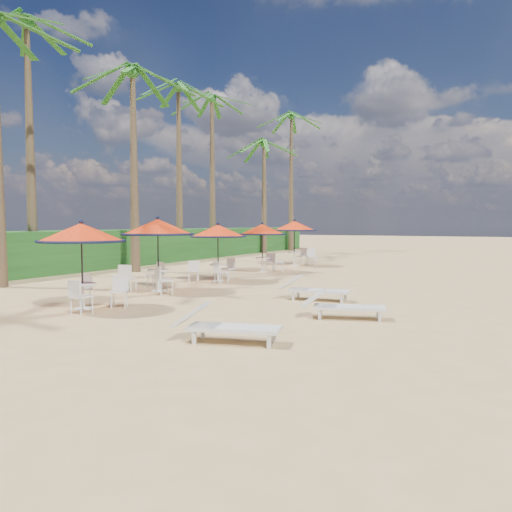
{
  "coord_description": "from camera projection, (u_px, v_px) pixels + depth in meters",
  "views": [
    {
      "loc": [
        4.63,
        -8.82,
        2.11
      ],
      "look_at": [
        -1.91,
        3.65,
        1.2
      ],
      "focal_mm": 35.0,
      "sensor_mm": 36.0,
      "label": 1
    }
  ],
  "objects": [
    {
      "name": "lounger_mid",
      "position": [
        341.0,
        305.0,
        11.08
      ],
      "size": [
        1.9,
        1.1,
        0.65
      ],
      "rotation": [
        0.0,
        0.0,
        0.32
      ],
      "color": "silver",
      "rests_on": "ground"
    },
    {
      "name": "palm_5",
      "position": [
        212.0,
        108.0,
        32.03
      ],
      "size": [
        5.0,
        5.0,
        10.43
      ],
      "color": "brown",
      "rests_on": "ground"
    },
    {
      "name": "palm_3",
      "position": [
        133.0,
        84.0,
        21.45
      ],
      "size": [
        5.0,
        5.0,
        8.9
      ],
      "color": "brown",
      "rests_on": "ground"
    },
    {
      "name": "palm_4",
      "position": [
        178.0,
        98.0,
        28.32
      ],
      "size": [
        5.0,
        5.0,
        10.12
      ],
      "color": "brown",
      "rests_on": "ground"
    },
    {
      "name": "lounger_near",
      "position": [
        224.0,
        325.0,
        8.85
      ],
      "size": [
        1.99,
        1.07,
        0.68
      ],
      "rotation": [
        0.0,
        0.0,
        0.27
      ],
      "color": "silver",
      "rests_on": "ground"
    },
    {
      "name": "station_1",
      "position": [
        156.0,
        236.0,
        15.48
      ],
      "size": [
        2.26,
        2.26,
        2.36
      ],
      "color": "black",
      "rests_on": "ground"
    },
    {
      "name": "lounger_far",
      "position": [
        312.0,
        289.0,
        13.77
      ],
      "size": [
        1.96,
        0.8,
        0.68
      ],
      "rotation": [
        0.0,
        0.0,
        0.11
      ],
      "color": "silver",
      "rests_on": "ground"
    },
    {
      "name": "station_2",
      "position": [
        217.0,
        238.0,
        18.22
      ],
      "size": [
        2.08,
        2.08,
        2.17
      ],
      "color": "black",
      "rests_on": "ground"
    },
    {
      "name": "station_0",
      "position": [
        83.0,
        244.0,
        12.25
      ],
      "size": [
        2.13,
        2.13,
        2.22
      ],
      "color": "black",
      "rests_on": "ground"
    },
    {
      "name": "palm_6",
      "position": [
        264.0,
        151.0,
        35.84
      ],
      "size": [
        5.0,
        5.0,
        8.1
      ],
      "color": "brown",
      "rests_on": "ground"
    },
    {
      "name": "palm_2",
      "position": [
        27.0,
        37.0,
        20.04
      ],
      "size": [
        5.0,
        5.0,
        10.52
      ],
      "color": "brown",
      "rests_on": "ground"
    },
    {
      "name": "palm_7",
      "position": [
        291.0,
        124.0,
        39.35
      ],
      "size": [
        5.0,
        5.0,
        10.88
      ],
      "color": "brown",
      "rests_on": "ground"
    },
    {
      "name": "scrub_hedge",
      "position": [
        125.0,
        247.0,
        26.0
      ],
      "size": [
        3.0,
        40.0,
        1.8
      ],
      "primitive_type": "cube",
      "color": "#194716",
      "rests_on": "ground"
    },
    {
      "name": "ground",
      "position": [
        256.0,
        328.0,
        10.08
      ],
      "size": [
        160.0,
        160.0,
        0.0
      ],
      "primitive_type": "plane",
      "color": "tan",
      "rests_on": "ground"
    },
    {
      "name": "station_4",
      "position": [
        296.0,
        230.0,
        25.12
      ],
      "size": [
        2.26,
        2.26,
        2.36
      ],
      "color": "black",
      "rests_on": "ground"
    },
    {
      "name": "station_3",
      "position": [
        264.0,
        234.0,
        21.72
      ],
      "size": [
        2.1,
        2.1,
        2.19
      ],
      "color": "black",
      "rests_on": "ground"
    }
  ]
}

